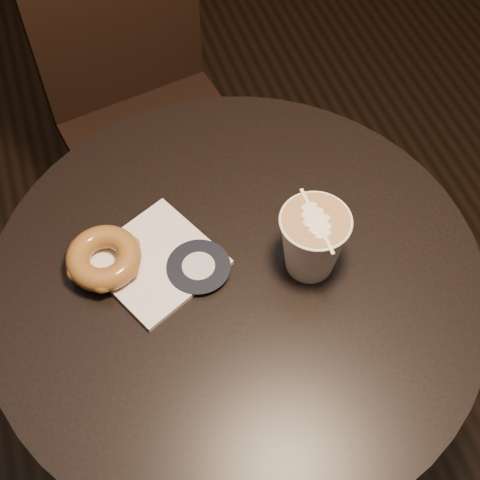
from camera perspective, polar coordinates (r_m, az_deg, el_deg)
The scene contains 5 objects.
cafe_table at distance 1.11m, azimuth -0.24°, elevation -8.21°, with size 0.70×0.70×0.75m.
chair at distance 1.52m, azimuth -8.63°, elevation 12.81°, with size 0.43×0.43×0.94m.
pastry_bag at distance 0.95m, azimuth -7.14°, elevation -1.81°, with size 0.15×0.15×0.01m, color silver.
doughnut at distance 0.94m, azimuth -11.55°, elevation -1.51°, with size 0.10×0.10×0.03m, color brown.
latte_cup at distance 0.90m, azimuth 6.19°, elevation -0.23°, with size 0.10×0.10×0.11m, color silver, non-canonical shape.
Camera 1 is at (-0.15, -0.46, 1.55)m, focal length 50.00 mm.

